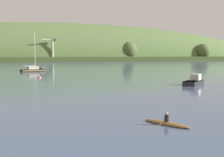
{
  "coord_description": "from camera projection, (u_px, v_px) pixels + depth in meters",
  "views": [
    {
      "loc": [
        -19.54,
        -8.43,
        4.99
      ],
      "look_at": [
        -0.68,
        33.33,
        1.14
      ],
      "focal_mm": 45.54,
      "sensor_mm": 36.0,
      "label": 1
    }
  ],
  "objects": [
    {
      "name": "mooring_buoy_midchannel",
      "position": [
        40.0,
        78.0,
        61.16
      ],
      "size": [
        0.76,
        0.76,
        0.84
      ],
      "color": "#E06675",
      "rests_on": "ground"
    },
    {
      "name": "far_shoreline_hill",
      "position": [
        78.0,
        60.0,
        240.52
      ],
      "size": [
        518.2,
        86.72,
        62.37
      ],
      "rotation": [
        0.0,
        0.0,
        -0.03
      ],
      "color": "#3C4E24",
      "rests_on": "ground"
    },
    {
      "name": "canoe_with_paddler",
      "position": [
        167.0,
        123.0,
        20.3
      ],
      "size": [
        2.09,
        3.73,
        1.02
      ],
      "rotation": [
        0.0,
        0.0,
        1.96
      ],
      "color": "brown",
      "rests_on": "ground"
    },
    {
      "name": "fishing_boat_moored",
      "position": [
        194.0,
        83.0,
        47.3
      ],
      "size": [
        5.64,
        4.48,
        3.4
      ],
      "rotation": [
        0.0,
        0.0,
        0.55
      ],
      "color": "#232328",
      "rests_on": "ground"
    },
    {
      "name": "sailboat_far_left",
      "position": [
        35.0,
        71.0,
        83.76
      ],
      "size": [
        7.78,
        3.86,
        12.96
      ],
      "rotation": [
        0.0,
        0.0,
        0.18
      ],
      "color": "#232328",
      "rests_on": "ground"
    },
    {
      "name": "dockside_crane",
      "position": [
        52.0,
        51.0,
        200.54
      ],
      "size": [
        10.09,
        3.37,
        16.62
      ],
      "rotation": [
        0.0,
        0.0,
        3.19
      ],
      "color": "#4C4C51",
      "rests_on": "ground"
    }
  ]
}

